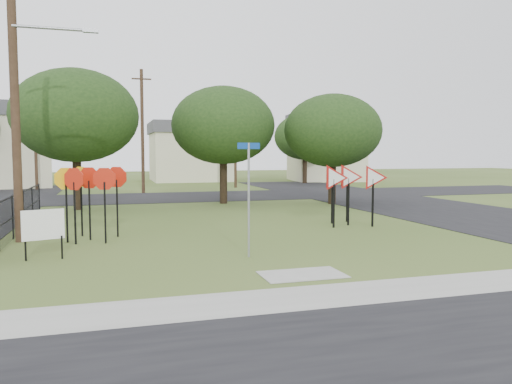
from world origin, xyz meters
TOP-DOWN VIEW (x-y plane):
  - ground at (0.00, 0.00)m, footprint 140.00×140.00m
  - sidewalk at (0.00, -4.20)m, footprint 30.00×1.60m
  - planting_strip at (0.00, -5.40)m, footprint 30.00×0.80m
  - street_right at (12.00, 10.00)m, footprint 8.00×50.00m
  - street_far at (0.00, 20.00)m, footprint 60.00×8.00m
  - curb_pad at (0.00, -2.40)m, footprint 2.00×1.20m
  - street_name_sign at (-0.67, -0.00)m, footprint 0.66×0.09m
  - stop_sign_cluster at (-5.07, 4.12)m, footprint 2.34×2.12m
  - yield_sign_cluster at (4.89, 4.98)m, footprint 2.59×2.26m
  - info_board at (-6.18, 1.24)m, footprint 1.07×0.38m
  - utility_pole_main at (-7.24, 4.50)m, footprint 3.55×0.33m
  - far_pole_a at (-2.00, 24.00)m, footprint 1.40×0.24m
  - far_pole_b at (6.00, 28.00)m, footprint 1.40×0.24m
  - far_pole_c at (-10.00, 30.00)m, footprint 1.40×0.24m
  - fence_run at (-7.60, 6.25)m, footprint 0.05×11.55m
  - house_mid at (4.00, 40.00)m, footprint 8.40×8.40m
  - house_right at (18.00, 36.00)m, footprint 8.30×8.30m
  - tree_near_left at (-6.00, 14.00)m, footprint 6.40×6.40m
  - tree_near_mid at (2.00, 15.00)m, footprint 6.00×6.00m
  - tree_near_right at (8.00, 13.00)m, footprint 5.60×5.60m
  - tree_far_right at (14.00, 32.00)m, footprint 6.00×6.00m

SIDE VIEW (x-z plane):
  - ground at x=0.00m, z-range 0.00..0.00m
  - planting_strip at x=0.00m, z-range 0.00..0.02m
  - sidewalk at x=0.00m, z-range 0.00..0.02m
  - street_right at x=12.00m, z-range 0.00..0.02m
  - street_far at x=0.00m, z-range 0.00..0.02m
  - curb_pad at x=0.00m, z-range 0.00..0.02m
  - fence_run at x=-7.60m, z-range 0.03..1.53m
  - info_board at x=-6.18m, z-range 0.23..1.63m
  - street_name_sign at x=-0.67m, z-range 0.22..3.45m
  - stop_sign_cluster at x=-5.07m, z-range 0.60..3.09m
  - yield_sign_cluster at x=4.89m, z-range 0.59..3.11m
  - house_mid at x=4.00m, z-range 0.05..6.25m
  - house_right at x=18.00m, z-range 0.05..7.25m
  - tree_near_right at x=8.00m, z-range 1.06..7.39m
  - far_pole_b at x=6.00m, z-range 0.10..8.60m
  - tree_near_mid at x=2.00m, z-range 1.14..7.94m
  - tree_far_right at x=14.00m, z-range 1.14..7.94m
  - far_pole_a at x=-2.00m, z-range 0.10..9.10m
  - far_pole_c at x=-10.00m, z-range 0.10..9.10m
  - tree_near_left at x=-6.00m, z-range 1.22..8.49m
  - utility_pole_main at x=-7.24m, z-range 0.21..10.21m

